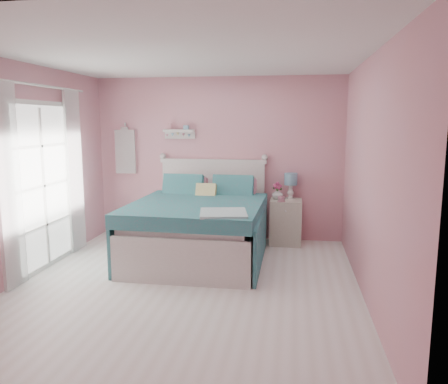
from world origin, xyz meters
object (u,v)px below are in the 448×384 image
(nightstand, at_px, (286,222))
(table_lamp, at_px, (291,181))
(bed, at_px, (200,227))
(vase, at_px, (277,194))
(teacup, at_px, (281,199))

(nightstand, bearing_deg, table_lamp, 61.16)
(bed, distance_m, vase, 1.42)
(bed, bearing_deg, teacup, 33.52)
(table_lamp, bearing_deg, bed, -142.01)
(vase, bearing_deg, teacup, -70.51)
(table_lamp, distance_m, vase, 0.29)
(nightstand, distance_m, vase, 0.46)
(vase, bearing_deg, bed, -139.63)
(vase, relative_size, teacup, 1.66)
(table_lamp, relative_size, teacup, 3.83)
(table_lamp, xyz_separation_m, vase, (-0.20, -0.09, -0.19))
(bed, relative_size, nightstand, 3.23)
(vase, height_order, teacup, vase)
(bed, xyz_separation_m, teacup, (1.12, 0.70, 0.32))
(bed, height_order, teacup, bed)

